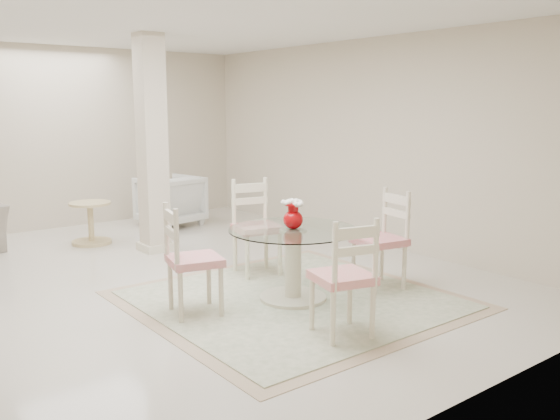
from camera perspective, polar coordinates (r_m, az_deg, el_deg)
ground at (r=6.46m, az=-10.73°, el=-6.66°), size 7.00×7.00×0.00m
room_shell at (r=6.19m, az=-11.31°, el=10.03°), size 6.02×7.02×2.71m
column at (r=7.59m, az=-12.22°, el=6.16°), size 0.30×0.30×2.70m
area_rug at (r=5.72m, az=1.24°, el=-8.62°), size 2.80×2.80×0.02m
dining_table at (r=5.62m, az=1.26°, el=-5.25°), size 1.21×1.21×0.70m
red_vase at (r=5.51m, az=1.29°, el=-0.40°), size 0.22×0.20×0.28m
dining_chair_east at (r=6.05m, az=10.09°, el=-2.08°), size 0.51×0.51×1.11m
dining_chair_north at (r=6.48m, az=-2.49°, el=-0.93°), size 0.55×0.55×1.15m
dining_chair_west at (r=5.23m, az=-8.99°, el=-4.01°), size 0.53×0.53×1.10m
dining_chair_south at (r=4.68m, az=6.46°, el=-5.70°), size 0.53×0.53×1.09m
armchair_white at (r=9.27m, az=-10.53°, el=0.89°), size 0.96×0.98×0.77m
side_table at (r=8.32m, az=-17.74°, el=-1.35°), size 0.54×0.54×0.56m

